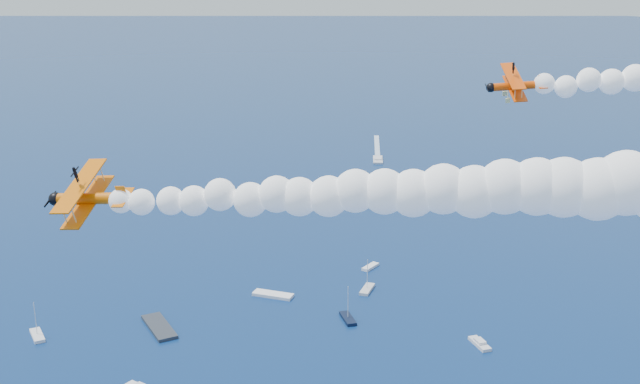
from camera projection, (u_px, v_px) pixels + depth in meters
The scene contains 5 objects.
biplane_lead at pixel (517, 86), 90.65m from camera, with size 6.70×7.52×4.53m, color #E54604, non-canonical shape.
biplane_trail at pixel (90, 199), 77.58m from camera, with size 8.43×9.46×5.70m, color #E76504, non-canonical shape.
smoke_trail_trail at pixel (445, 191), 70.75m from camera, with size 62.38×34.92×12.00m, color white, non-canonical shape.
spectator_boats at pixel (592, 312), 175.05m from camera, with size 238.82×179.52×0.70m.
boat_wakes at pixel (529, 184), 273.17m from camera, with size 158.66×65.44×0.04m.
Camera 1 is at (50.49, -45.02, 76.21)m, focal length 44.60 mm.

